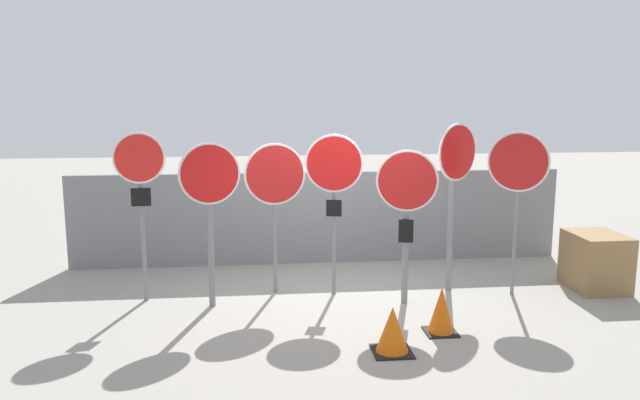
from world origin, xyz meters
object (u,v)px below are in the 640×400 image
at_px(stop_sign_0, 140,179).
at_px(stop_sign_5, 455,175).
at_px(stop_sign_4, 407,199).
at_px(storage_crate, 596,261).
at_px(stop_sign_1, 210,194).
at_px(traffic_cone_0, 392,330).
at_px(stop_sign_6, 518,171).
at_px(stop_sign_3, 334,175).
at_px(traffic_cone_1, 441,310).
at_px(stop_sign_2, 275,183).

height_order(stop_sign_0, stop_sign_5, stop_sign_5).
xyz_separation_m(stop_sign_4, storage_crate, (3.03, 0.38, -1.08)).
xyz_separation_m(stop_sign_1, traffic_cone_0, (2.13, -1.76, -1.33)).
distance_m(stop_sign_4, traffic_cone_0, 2.08).
bearing_deg(stop_sign_6, stop_sign_1, -149.56).
distance_m(stop_sign_3, stop_sign_6, 2.62).
distance_m(stop_sign_0, stop_sign_6, 5.31).
bearing_deg(traffic_cone_1, storage_crate, 27.32).
relative_size(stop_sign_1, stop_sign_4, 1.05).
height_order(stop_sign_1, stop_sign_3, stop_sign_3).
relative_size(stop_sign_4, storage_crate, 2.40).
relative_size(stop_sign_0, stop_sign_2, 1.08).
xyz_separation_m(stop_sign_6, storage_crate, (1.36, 0.14, -1.41)).
relative_size(stop_sign_3, traffic_cone_1, 4.03).
bearing_deg(stop_sign_3, traffic_cone_1, -43.32).
height_order(traffic_cone_0, traffic_cone_1, traffic_cone_1).
distance_m(stop_sign_3, stop_sign_4, 1.09).
bearing_deg(traffic_cone_1, stop_sign_2, 138.40).
height_order(stop_sign_0, stop_sign_4, stop_sign_0).
height_order(stop_sign_1, stop_sign_5, stop_sign_5).
relative_size(stop_sign_4, traffic_cone_1, 3.71).
height_order(stop_sign_2, storage_crate, stop_sign_2).
xyz_separation_m(stop_sign_2, storage_crate, (4.80, -0.29, -1.23)).
distance_m(stop_sign_4, stop_sign_5, 1.01).
relative_size(stop_sign_3, traffic_cone_0, 4.34).
relative_size(stop_sign_5, traffic_cone_0, 4.59).
bearing_deg(traffic_cone_0, stop_sign_3, 101.15).
relative_size(stop_sign_3, stop_sign_5, 0.94).
height_order(stop_sign_0, stop_sign_6, stop_sign_0).
height_order(stop_sign_3, stop_sign_6, stop_sign_6).
height_order(stop_sign_1, stop_sign_2, stop_sign_1).
bearing_deg(stop_sign_0, stop_sign_5, -6.00).
distance_m(stop_sign_1, stop_sign_4, 2.67).
bearing_deg(stop_sign_6, traffic_cone_1, -108.59).
distance_m(stop_sign_3, traffic_cone_1, 2.44).
distance_m(stop_sign_0, traffic_cone_1, 4.40).
height_order(stop_sign_4, stop_sign_6, stop_sign_6).
xyz_separation_m(stop_sign_3, traffic_cone_0, (0.41, -2.08, -1.51)).
relative_size(stop_sign_4, traffic_cone_0, 4.00).
bearing_deg(stop_sign_3, stop_sign_6, 5.26).
height_order(stop_sign_1, stop_sign_6, stop_sign_6).
distance_m(stop_sign_1, stop_sign_5, 3.52).
bearing_deg(stop_sign_1, traffic_cone_1, -38.96).
bearing_deg(traffic_cone_0, storage_crate, 29.02).
height_order(stop_sign_6, traffic_cone_0, stop_sign_6).
relative_size(stop_sign_2, stop_sign_6, 0.93).
xyz_separation_m(stop_sign_6, traffic_cone_0, (-2.20, -1.83, -1.57)).
bearing_deg(stop_sign_5, stop_sign_0, 145.44).
xyz_separation_m(traffic_cone_0, storage_crate, (3.56, 1.97, 0.16)).
bearing_deg(storage_crate, stop_sign_5, 176.69).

